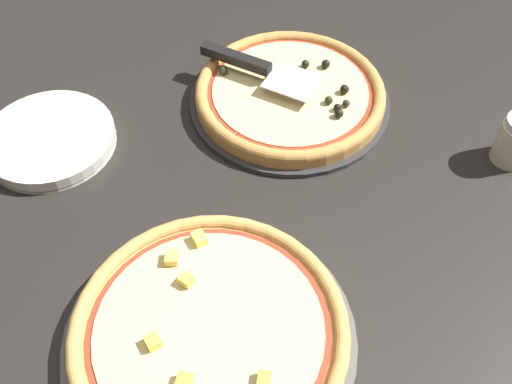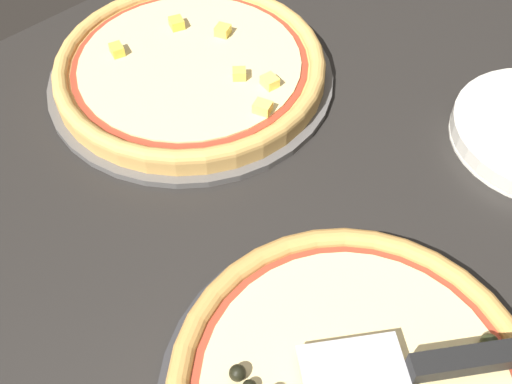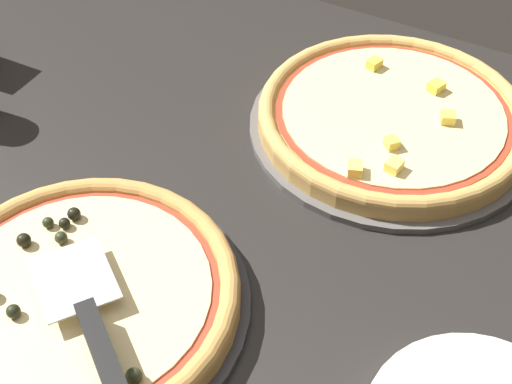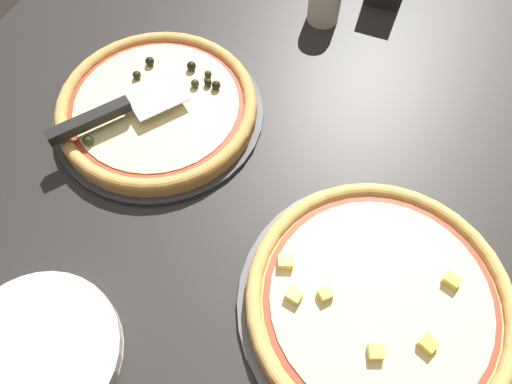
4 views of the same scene
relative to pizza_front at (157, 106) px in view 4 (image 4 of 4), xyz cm
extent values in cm
cube|color=black|center=(4.24, 16.13, -4.44)|extent=(145.54, 119.44, 3.60)
cylinder|color=#2D2D30|center=(0.02, 0.00, -2.14)|extent=(38.84, 38.84, 1.00)
cylinder|color=#C68E47|center=(0.02, 0.00, -0.61)|extent=(36.51, 36.51, 2.06)
torus|color=#C68E47|center=(0.02, 0.00, 0.42)|extent=(36.51, 36.51, 2.38)
cylinder|color=#A33823|center=(0.02, 0.00, 0.49)|extent=(31.73, 31.73, 0.15)
cylinder|color=beige|center=(0.02, 0.00, 0.62)|extent=(29.94, 29.94, 0.40)
sphere|color=#282D19|center=(-9.52, 5.79, 1.52)|extent=(1.40, 1.40, 1.40)
sphere|color=black|center=(-7.59, 8.41, 1.65)|extent=(1.66, 1.66, 1.66)
sphere|color=black|center=(-7.67, 6.68, 1.53)|extent=(1.42, 1.42, 1.42)
sphere|color=black|center=(-9.99, 2.09, 1.69)|extent=(1.74, 1.74, 1.74)
sphere|color=black|center=(-7.92, -5.68, 1.67)|extent=(1.71, 1.71, 1.71)
sphere|color=#282D19|center=(12.27, -6.30, 1.72)|extent=(1.80, 1.80, 1.80)
sphere|color=black|center=(-3.96, -6.22, 1.62)|extent=(1.60, 1.60, 1.60)
sphere|color=#282D19|center=(-6.46, 4.63, 1.59)|extent=(1.55, 1.55, 1.55)
sphere|color=black|center=(-2.29, 3.29, 1.67)|extent=(1.71, 1.71, 1.71)
cylinder|color=#565451|center=(19.01, 47.68, -2.14)|extent=(41.88, 41.88, 1.00)
cylinder|color=tan|center=(19.01, 47.68, -0.55)|extent=(39.37, 39.37, 2.19)
torus|color=tan|center=(19.01, 47.68, 0.54)|extent=(39.37, 39.37, 2.28)
cylinder|color=#A33823|center=(19.01, 47.68, 0.62)|extent=(34.22, 34.22, 0.15)
cylinder|color=beige|center=(19.01, 47.68, 0.74)|extent=(32.28, 32.28, 0.40)
cube|color=#F4D64C|center=(26.62, 49.03, 1.66)|extent=(2.65, 2.67, 1.43)
cube|color=#F4D64C|center=(21.69, 40.02, 1.66)|extent=(2.52, 2.50, 1.43)
cube|color=yellow|center=(12.41, 56.18, 1.66)|extent=(2.27, 2.62, 1.43)
cube|color=yellow|center=(22.73, 55.22, 1.66)|extent=(2.62, 2.78, 1.43)
cube|color=#F9E05B|center=(23.66, 35.92, 1.66)|extent=(2.20, 2.46, 1.43)
cube|color=#F9E05B|center=(19.37, 32.92, 1.66)|extent=(2.61, 2.83, 1.43)
cube|color=#B7B7BC|center=(-0.42, -0.03, 2.74)|extent=(12.83, 12.46, 0.24)
cube|color=black|center=(9.69, -7.07, 3.62)|extent=(13.41, 10.27, 2.00)
cylinder|color=silver|center=(45.10, 5.75, -2.29)|extent=(23.62, 23.62, 0.70)
cylinder|color=silver|center=(45.10, 5.75, -1.59)|extent=(23.62, 23.62, 0.70)
cylinder|color=silver|center=(45.10, 5.75, -0.89)|extent=(23.62, 23.62, 0.70)
cylinder|color=silver|center=(45.10, 5.75, -0.19)|extent=(23.62, 23.62, 0.70)
cylinder|color=silver|center=(-36.81, 19.06, 1.33)|extent=(6.69, 6.69, 7.94)
camera|label=1|loc=(17.05, 85.68, 77.13)|focal=42.00mm
camera|label=2|loc=(-21.47, -8.70, 56.47)|focal=42.00mm
camera|label=3|loc=(41.39, -32.96, 65.73)|focal=50.00mm
camera|label=4|loc=(46.73, 40.06, 70.96)|focal=35.00mm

